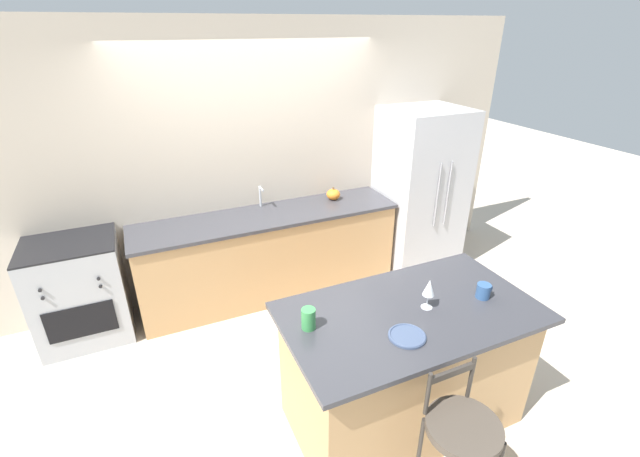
{
  "coord_description": "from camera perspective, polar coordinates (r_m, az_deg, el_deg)",
  "views": [
    {
      "loc": [
        -1.11,
        -3.41,
        2.63
      ],
      "look_at": [
        0.14,
        -0.61,
        1.15
      ],
      "focal_mm": 24.0,
      "sensor_mm": 36.0,
      "label": 1
    }
  ],
  "objects": [
    {
      "name": "coffee_mug",
      "position": [
        3.11,
        20.98,
        -7.77
      ],
      "size": [
        0.13,
        0.09,
        0.1
      ],
      "color": "#335689",
      "rests_on": "kitchen_island"
    },
    {
      "name": "back_counter",
      "position": [
        4.5,
        -6.74,
        -3.31
      ],
      "size": [
        2.65,
        0.67,
        0.91
      ],
      "color": "tan",
      "rests_on": "ground_plane"
    },
    {
      "name": "oven_range",
      "position": [
        4.39,
        -29.36,
        -7.24
      ],
      "size": [
        0.74,
        0.63,
        0.96
      ],
      "color": "#ADAFB5",
      "rests_on": "ground_plane"
    },
    {
      "name": "wine_glass",
      "position": [
        2.84,
        14.33,
        -7.71
      ],
      "size": [
        0.08,
        0.08,
        0.21
      ],
      "color": "white",
      "rests_on": "kitchen_island"
    },
    {
      "name": "bar_stool_near",
      "position": [
        2.66,
        18.11,
        -25.5
      ],
      "size": [
        0.4,
        0.4,
        1.03
      ],
      "color": "#332D28",
      "rests_on": "ground_plane"
    },
    {
      "name": "ground_plane",
      "position": [
        4.44,
        -4.93,
        -10.62
      ],
      "size": [
        18.0,
        18.0,
        0.0
      ],
      "primitive_type": "plane",
      "color": "beige"
    },
    {
      "name": "pumpkin_decoration",
      "position": [
        4.6,
        1.78,
        4.58
      ],
      "size": [
        0.15,
        0.15,
        0.14
      ],
      "color": "orange",
      "rests_on": "back_counter"
    },
    {
      "name": "dinner_plate",
      "position": [
        2.66,
        11.54,
        -13.83
      ],
      "size": [
        0.22,
        0.22,
        0.02
      ],
      "color": "#425170",
      "rests_on": "kitchen_island"
    },
    {
      "name": "sink_faucet",
      "position": [
        4.42,
        -7.93,
        4.55
      ],
      "size": [
        0.02,
        0.13,
        0.22
      ],
      "color": "#ADAFB5",
      "rests_on": "back_counter"
    },
    {
      "name": "refrigerator",
      "position": [
        4.99,
        13.1,
        4.96
      ],
      "size": [
        0.84,
        0.79,
        1.83
      ],
      "color": "#BCBCC1",
      "rests_on": "ground_plane"
    },
    {
      "name": "kitchen_island",
      "position": [
        3.17,
        11.28,
        -17.5
      ],
      "size": [
        1.68,
        0.94,
        0.95
      ],
      "color": "tan",
      "rests_on": "ground_plane"
    },
    {
      "name": "tumbler_cup",
      "position": [
        2.64,
        -1.55,
        -11.94
      ],
      "size": [
        0.09,
        0.09,
        0.14
      ],
      "color": "#3D934C",
      "rests_on": "kitchen_island"
    },
    {
      "name": "wall_back",
      "position": [
        4.43,
        -8.62,
        8.71
      ],
      "size": [
        6.0,
        0.07,
        2.7
      ],
      "color": "beige",
      "rests_on": "ground_plane"
    }
  ]
}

